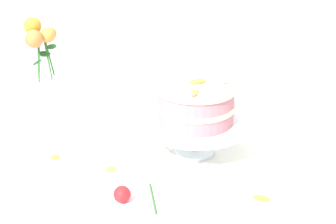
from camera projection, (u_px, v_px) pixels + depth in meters
dining_table at (148, 183)px, 1.41m from camera, size 1.40×1.00×0.74m
linen_napkin at (195, 153)px, 1.38m from camera, size 0.36×0.36×0.00m
cake_stand at (195, 126)px, 1.34m from camera, size 0.29×0.29×0.10m
layer_cake at (196, 102)px, 1.31m from camera, size 0.21×0.21×0.12m
flower_vase at (44, 72)px, 1.55m from camera, size 0.11×0.12×0.32m
fallen_rose at (123, 194)px, 1.16m from camera, size 0.11×0.11×0.04m
loose_petal_0 at (55, 157)px, 1.35m from camera, size 0.04×0.04×0.00m
loose_petal_1 at (111, 169)px, 1.30m from camera, size 0.04×0.04×0.01m
loose_petal_3 at (262, 198)px, 1.18m from camera, size 0.05×0.03×0.00m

